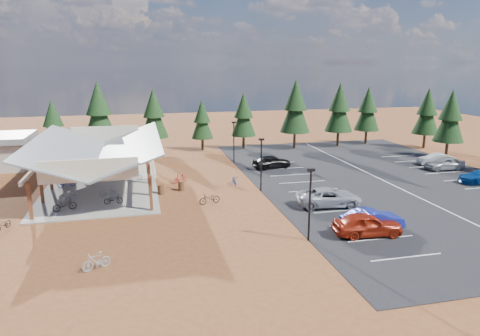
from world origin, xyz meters
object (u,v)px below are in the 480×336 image
(bike_6, at_px, (134,176))
(bike_8, at_px, (3,225))
(bike_4, at_px, (113,199))
(bike_5, at_px, (108,192))
(car_9, at_px, (436,159))
(lamp_post_2, at_px, (234,139))
(bike_3, at_px, (77,170))
(bike_0, at_px, (65,205))
(car_8, at_px, (445,163))
(bike_7, at_px, (115,169))
(car_2, at_px, (329,197))
(trash_bin_0, at_px, (161,190))
(car_1, at_px, (372,220))
(lamp_post_1, at_px, (261,161))
(car_0, at_px, (367,224))
(car_4, at_px, (272,162))
(bike_14, at_px, (234,180))
(bike_15, at_px, (180,179))
(trash_bin_1, at_px, (181,186))
(lamp_post_0, at_px, (310,200))
(bike_pavilion, at_px, (99,149))
(bike_2, at_px, (67,183))
(bike_13, at_px, (96,261))
(bike_16, at_px, (210,198))
(bike_1, at_px, (68,195))

(bike_6, relative_size, bike_8, 1.02)
(bike_4, xyz_separation_m, bike_5, (-0.60, 2.09, 0.04))
(bike_4, height_order, car_9, car_9)
(lamp_post_2, relative_size, bike_3, 3.35)
(bike_0, height_order, car_8, car_8)
(bike_7, distance_m, car_2, 23.94)
(car_2, bearing_deg, bike_4, 82.21)
(trash_bin_0, xyz_separation_m, bike_3, (-8.57, 9.28, 0.11))
(bike_6, xyz_separation_m, car_1, (17.10, -17.96, 0.27))
(bike_3, bearing_deg, lamp_post_1, -121.88)
(car_0, relative_size, car_4, 1.09)
(car_0, bearing_deg, bike_14, 28.91)
(car_0, bearing_deg, bike_15, 40.34)
(trash_bin_1, bearing_deg, lamp_post_0, -62.20)
(bike_5, bearing_deg, lamp_post_2, -50.73)
(bike_pavilion, relative_size, car_9, 4.66)
(bike_4, bearing_deg, bike_2, 35.28)
(bike_3, bearing_deg, car_0, -137.03)
(lamp_post_0, relative_size, trash_bin_1, 5.71)
(bike_13, bearing_deg, bike_5, 154.11)
(bike_8, height_order, bike_14, bike_14)
(lamp_post_1, height_order, car_8, lamp_post_1)
(trash_bin_0, height_order, bike_6, bike_6)
(bike_14, xyz_separation_m, bike_16, (-3.38, -5.28, -0.00))
(bike_pavilion, height_order, bike_2, bike_pavilion)
(trash_bin_1, relative_size, bike_2, 0.53)
(lamp_post_1, bearing_deg, car_9, 13.20)
(bike_8, bearing_deg, bike_7, 85.25)
(lamp_post_1, height_order, car_1, lamp_post_1)
(bike_6, xyz_separation_m, bike_8, (-9.32, -11.75, -0.11))
(lamp_post_0, bearing_deg, car_4, 79.65)
(bike_3, height_order, bike_8, bike_3)
(bike_5, bearing_deg, bike_4, -162.47)
(bike_2, xyz_separation_m, car_4, (22.06, 3.12, 0.25))
(bike_7, bearing_deg, bike_5, 168.56)
(bike_13, distance_m, car_4, 28.00)
(car_1, xyz_separation_m, car_8, (17.55, 14.55, -0.00))
(bike_7, xyz_separation_m, car_9, (37.30, -4.27, 0.15))
(bike_1, distance_m, car_8, 40.42)
(bike_7, relative_size, bike_14, 0.83)
(car_8, bearing_deg, car_9, 167.48)
(car_8, bearing_deg, lamp_post_2, -108.86)
(bike_4, relative_size, bike_5, 1.04)
(bike_16, relative_size, car_0, 0.39)
(lamp_post_2, height_order, car_1, lamp_post_2)
(lamp_post_0, distance_m, bike_0, 20.27)
(bike_3, bearing_deg, lamp_post_0, -142.98)
(lamp_post_2, distance_m, car_2, 18.27)
(car_0, height_order, car_1, car_0)
(trash_bin_1, distance_m, car_9, 31.00)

